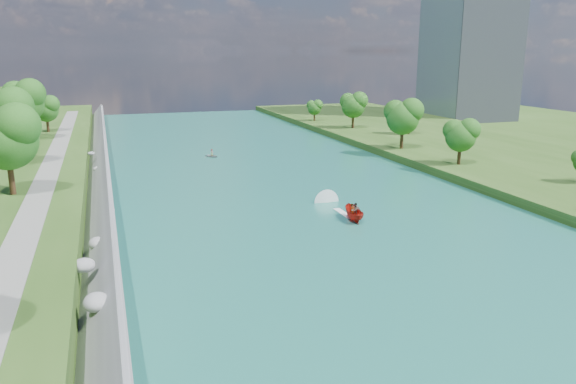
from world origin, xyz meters
name	(u,v)px	position (x,y,z in m)	size (l,w,h in m)	color
ground	(346,242)	(0.00, 0.00, 0.00)	(260.00, 260.00, 0.00)	#2D5119
river_water	(289,198)	(0.00, 20.00, 0.05)	(55.00, 240.00, 0.10)	#1B6755
berm_east	(565,170)	(49.50, 20.00, 0.75)	(44.00, 240.00, 1.50)	#2D5119
riprap_bank	(98,202)	(-25.86, 19.09, 1.81)	(4.03, 236.00, 4.05)	slate
riverside_path	(41,191)	(-32.50, 20.00, 3.55)	(3.00, 200.00, 0.10)	gray
office_tower	(472,18)	(82.50, 95.00, 30.00)	(22.00, 22.00, 60.00)	gray
trees_east	(454,132)	(35.31, 32.05, 6.29)	(17.69, 137.09, 11.63)	#195115
motorboat	(350,211)	(4.08, 7.99, 0.91)	(3.60, 19.24, 2.24)	#A9170D
raft	(212,155)	(-4.54, 54.59, 0.46)	(3.37, 3.54, 1.60)	#999DA1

